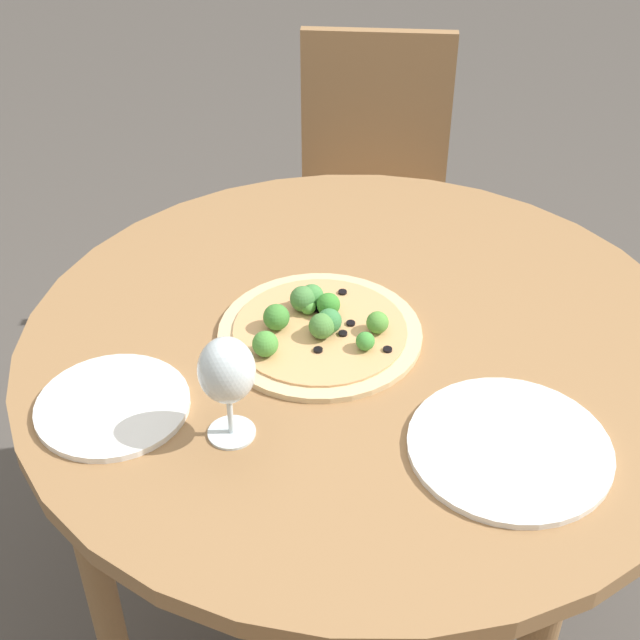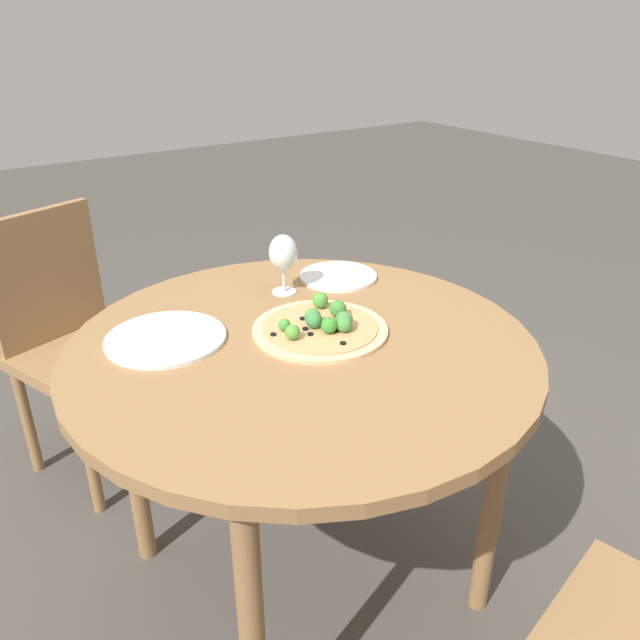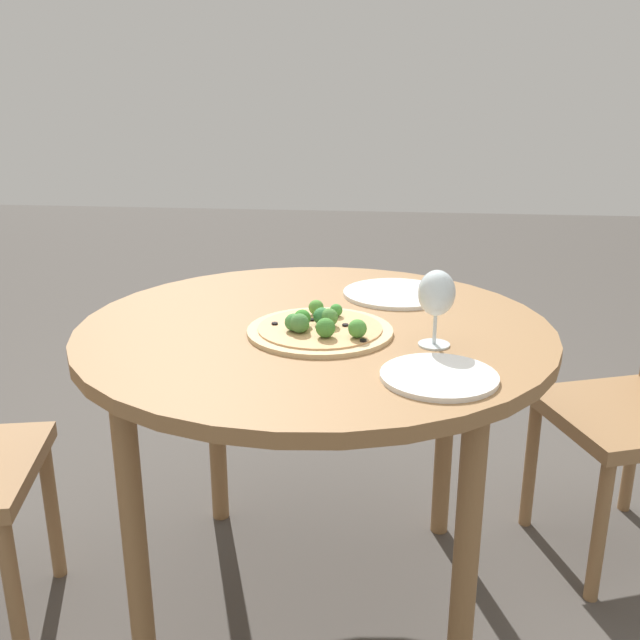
% 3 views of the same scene
% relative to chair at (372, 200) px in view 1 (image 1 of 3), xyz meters
% --- Properties ---
extents(ground_plane, '(12.00, 12.00, 0.00)m').
position_rel_chair_xyz_m(ground_plane, '(-0.20, 0.89, -0.47)').
color(ground_plane, '#4C4742').
extents(dining_table, '(1.07, 1.07, 0.75)m').
position_rel_chair_xyz_m(dining_table, '(-0.20, 0.89, 0.20)').
color(dining_table, olive).
rests_on(dining_table, ground_plane).
extents(chair, '(0.48, 0.48, 0.87)m').
position_rel_chair_xyz_m(chair, '(0.00, 0.00, 0.00)').
color(chair, '#997047').
rests_on(chair, ground_plane).
extents(pizza, '(0.32, 0.32, 0.06)m').
position_rel_chair_xyz_m(pizza, '(-0.14, 0.91, 0.29)').
color(pizza, '#DBBC89').
rests_on(pizza, dining_table).
extents(wine_glass, '(0.08, 0.08, 0.16)m').
position_rel_chair_xyz_m(wine_glass, '(-0.09, 1.15, 0.38)').
color(wine_glass, silver).
rests_on(wine_glass, dining_table).
extents(plate_near, '(0.27, 0.27, 0.01)m').
position_rel_chair_xyz_m(plate_near, '(-0.46, 1.07, 0.28)').
color(plate_near, white).
rests_on(plate_near, dining_table).
extents(plate_far, '(0.22, 0.22, 0.01)m').
position_rel_chair_xyz_m(plate_far, '(0.09, 1.16, 0.28)').
color(plate_far, white).
rests_on(plate_far, dining_table).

